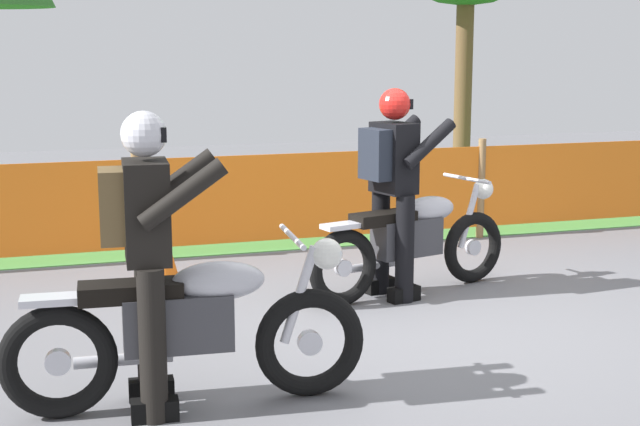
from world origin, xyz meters
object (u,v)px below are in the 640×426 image
motorcycle_lead (190,326)px  rider_trailing (393,181)px  traffic_cone (163,252)px  rider_lead (146,246)px  motorcycle_trailing (413,240)px

motorcycle_lead → rider_trailing: 2.67m
rider_trailing → traffic_cone: 2.11m
rider_lead → motorcycle_lead: bearing=0.5°
motorcycle_trailing → traffic_cone: size_ratio=3.62×
motorcycle_lead → rider_trailing: bearing=46.5°
rider_lead → rider_trailing: size_ratio=1.00×
rider_lead → traffic_cone: rider_lead is taller
motorcycle_lead → rider_trailing: size_ratio=1.22×
motorcycle_trailing → rider_lead: 3.03m
rider_lead → traffic_cone: (0.46, 2.82, -0.69)m
rider_trailing → motorcycle_trailing: bearing=0.5°
motorcycle_trailing → rider_trailing: bearing=-179.5°
motorcycle_trailing → rider_lead: size_ratio=1.14×
motorcycle_lead → motorcycle_trailing: 2.82m
motorcycle_trailing → traffic_cone: (-1.90, 0.99, -0.19)m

